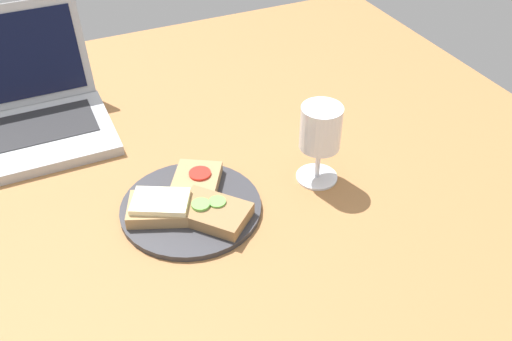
{
  "coord_description": "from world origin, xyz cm",
  "views": [
    {
      "loc": [
        -25.69,
        -69.71,
        67.21
      ],
      "look_at": [
        5.29,
        -1.88,
        8.0
      ],
      "focal_mm": 40.0,
      "sensor_mm": 36.0,
      "label": 1
    }
  ],
  "objects_px": {
    "plate": "(191,208)",
    "laptop": "(26,115)",
    "sandwich_with_tomato": "(196,181)",
    "sandwich_with_cheese": "(161,207)",
    "sandwich_with_cucumber": "(213,212)",
    "wine_glass": "(321,131)"
  },
  "relations": [
    {
      "from": "plate",
      "to": "sandwich_with_cucumber",
      "type": "bearing_deg",
      "value": -61.28
    },
    {
      "from": "plate",
      "to": "sandwich_with_cheese",
      "type": "height_order",
      "value": "sandwich_with_cheese"
    },
    {
      "from": "sandwich_with_tomato",
      "to": "laptop",
      "type": "xyz_separation_m",
      "value": [
        -0.24,
        0.31,
        0.02
      ]
    },
    {
      "from": "sandwich_with_tomato",
      "to": "sandwich_with_cucumber",
      "type": "bearing_deg",
      "value": -91.68
    },
    {
      "from": "sandwich_with_cucumber",
      "to": "wine_glass",
      "type": "bearing_deg",
      "value": 8.27
    },
    {
      "from": "plate",
      "to": "sandwich_with_cheese",
      "type": "relative_size",
      "value": 1.87
    },
    {
      "from": "plate",
      "to": "laptop",
      "type": "xyz_separation_m",
      "value": [
        -0.21,
        0.35,
        0.04
      ]
    },
    {
      "from": "sandwich_with_cheese",
      "to": "sandwich_with_cucumber",
      "type": "relative_size",
      "value": 0.94
    },
    {
      "from": "sandwich_with_tomato",
      "to": "sandwich_with_cheese",
      "type": "xyz_separation_m",
      "value": [
        -0.08,
        -0.04,
        0.0
      ]
    },
    {
      "from": "plate",
      "to": "sandwich_with_cucumber",
      "type": "xyz_separation_m",
      "value": [
        0.02,
        -0.04,
        0.02
      ]
    },
    {
      "from": "wine_glass",
      "to": "laptop",
      "type": "distance_m",
      "value": 0.58
    },
    {
      "from": "plate",
      "to": "laptop",
      "type": "relative_size",
      "value": 0.78
    },
    {
      "from": "plate",
      "to": "wine_glass",
      "type": "distance_m",
      "value": 0.25
    },
    {
      "from": "sandwich_with_cucumber",
      "to": "laptop",
      "type": "distance_m",
      "value": 0.46
    },
    {
      "from": "sandwich_with_cucumber",
      "to": "laptop",
      "type": "relative_size",
      "value": 0.44
    },
    {
      "from": "sandwich_with_tomato",
      "to": "laptop",
      "type": "bearing_deg",
      "value": 128.06
    },
    {
      "from": "sandwich_with_tomato",
      "to": "sandwich_with_cucumber",
      "type": "height_order",
      "value": "sandwich_with_cucumber"
    },
    {
      "from": "plate",
      "to": "sandwich_with_cucumber",
      "type": "height_order",
      "value": "sandwich_with_cucumber"
    },
    {
      "from": "sandwich_with_tomato",
      "to": "sandwich_with_cheese",
      "type": "relative_size",
      "value": 0.98
    },
    {
      "from": "plate",
      "to": "sandwich_with_tomato",
      "type": "relative_size",
      "value": 1.91
    },
    {
      "from": "plate",
      "to": "laptop",
      "type": "distance_m",
      "value": 0.41
    },
    {
      "from": "plate",
      "to": "wine_glass",
      "type": "xyz_separation_m",
      "value": [
        0.23,
        -0.01,
        0.1
      ]
    }
  ]
}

